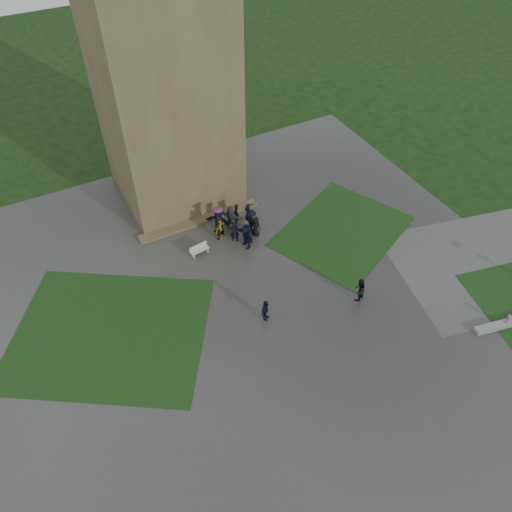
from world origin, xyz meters
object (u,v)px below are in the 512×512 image
bench (199,250)px  pedestrian_near (359,290)px  tower (162,78)px  pedestrian_mid (265,310)px

bench → pedestrian_near: 10.82m
tower → pedestrian_near: tower is taller
pedestrian_mid → pedestrian_near: 5.92m
pedestrian_mid → pedestrian_near: (5.78, -1.31, 0.06)m
tower → pedestrian_near: size_ratio=10.76×
tower → pedestrian_mid: tower is taller
tower → bench: 11.42m
tower → pedestrian_mid: (-0.01, -14.29, -8.21)m
pedestrian_near → bench: bearing=-69.5°
bench → pedestrian_near: bearing=-56.3°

